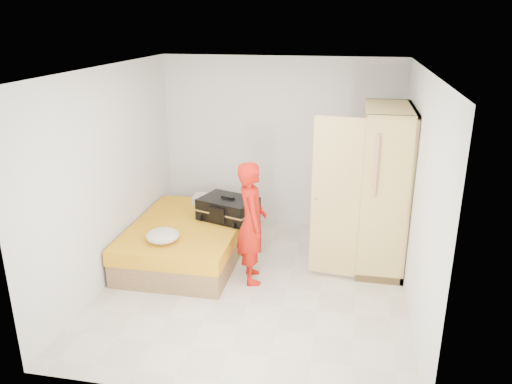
% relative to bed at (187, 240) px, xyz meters
% --- Properties ---
extents(room, '(4.00, 4.02, 2.60)m').
position_rel_bed_xyz_m(room, '(1.05, -0.56, 1.05)').
color(room, beige).
rests_on(room, ground).
extents(bed, '(1.42, 2.02, 0.50)m').
position_rel_bed_xyz_m(bed, '(0.00, 0.00, 0.00)').
color(bed, '#996C45').
rests_on(bed, ground).
extents(wardrobe, '(1.17, 1.20, 2.10)m').
position_rel_bed_xyz_m(wardrobe, '(2.50, 0.30, 0.75)').
color(wardrobe, '#E4C86F').
rests_on(wardrobe, ground).
extents(person, '(0.52, 0.64, 1.53)m').
position_rel_bed_xyz_m(person, '(0.98, -0.43, 0.51)').
color(person, '#B71C0B').
rests_on(person, ground).
extents(suitcase, '(0.89, 0.75, 0.32)m').
position_rel_bed_xyz_m(suitcase, '(0.51, 0.27, 0.39)').
color(suitcase, black).
rests_on(suitcase, bed).
extents(round_cushion, '(0.41, 0.41, 0.16)m').
position_rel_bed_xyz_m(round_cushion, '(-0.10, -0.61, 0.33)').
color(round_cushion, silver).
rests_on(round_cushion, bed).
extents(pillow, '(0.61, 0.35, 0.11)m').
position_rel_bed_xyz_m(pillow, '(0.13, 0.85, 0.30)').
color(pillow, silver).
rests_on(pillow, bed).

